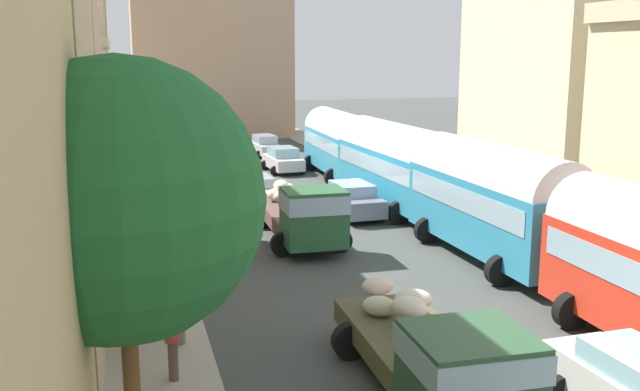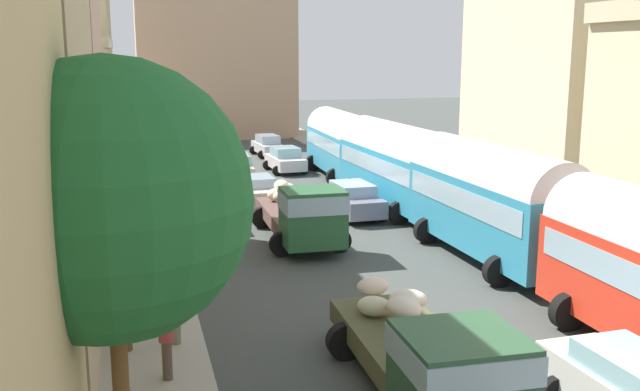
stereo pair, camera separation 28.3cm
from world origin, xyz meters
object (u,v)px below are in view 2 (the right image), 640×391
(parked_bus_3, at_px, (343,142))
(car_2, at_px, (222,150))
(cargo_truck_1, at_px, (302,213))
(pedestrian_1, at_px, (166,342))
(parked_bus_1, at_px, (490,197))
(car_3, at_px, (214,140))
(car_7, at_px, (268,146))
(parked_bus_2, at_px, (398,162))
(cargo_truck_0, at_px, (433,355))
(car_0, at_px, (258,192))
(car_5, at_px, (353,199))
(car_6, at_px, (285,160))
(car_4, at_px, (632,391))
(pedestrian_0, at_px, (175,311))
(car_1, at_px, (238,167))

(parked_bus_3, xyz_separation_m, car_2, (-6.15, 7.91, -1.34))
(cargo_truck_1, distance_m, pedestrian_1, 12.17)
(parked_bus_1, distance_m, car_3, 32.83)
(parked_bus_1, relative_size, car_7, 2.12)
(parked_bus_1, xyz_separation_m, pedestrian_1, (-11.62, -7.03, -1.29))
(parked_bus_1, distance_m, cargo_truck_1, 7.07)
(parked_bus_2, relative_size, car_2, 2.65)
(cargo_truck_0, height_order, pedestrian_1, cargo_truck_0)
(car_3, bearing_deg, car_7, -51.61)
(car_0, xyz_separation_m, car_5, (3.79, -3.02, 0.01))
(cargo_truck_0, height_order, car_5, cargo_truck_0)
(car_6, bearing_deg, pedestrian_1, -107.45)
(car_4, xyz_separation_m, pedestrian_1, (-8.67, 4.27, 0.22))
(car_3, xyz_separation_m, pedestrian_1, (-5.64, -39.27, 0.25))
(cargo_truck_1, xyz_separation_m, pedestrian_0, (-5.38, -8.75, -0.28))
(parked_bus_1, bearing_deg, car_2, 103.35)
(cargo_truck_0, relative_size, car_1, 1.52)
(car_4, distance_m, car_7, 39.28)
(cargo_truck_0, bearing_deg, car_0, 89.97)
(car_2, relative_size, car_7, 0.89)
(parked_bus_3, xyz_separation_m, cargo_truck_1, (-5.92, -14.27, -0.89))
(car_1, height_order, car_3, car_3)
(car_1, xyz_separation_m, car_6, (3.28, 2.00, 0.03))
(car_1, height_order, car_2, car_2)
(parked_bus_3, xyz_separation_m, car_5, (-2.57, -10.09, -1.37))
(parked_bus_3, bearing_deg, car_6, 136.07)
(car_2, xyz_separation_m, car_7, (3.55, 2.07, -0.05))
(car_1, bearing_deg, car_6, 31.34)
(parked_bus_3, relative_size, car_5, 2.03)
(parked_bus_2, height_order, cargo_truck_0, parked_bus_2)
(car_6, bearing_deg, car_1, -148.66)
(car_0, bearing_deg, car_3, 88.96)
(parked_bus_2, xyz_separation_m, car_5, (-2.57, -1.09, -1.44))
(car_2, bearing_deg, parked_bus_3, -52.15)
(car_2, distance_m, pedestrian_1, 33.39)
(car_4, bearing_deg, car_6, 89.87)
(parked_bus_2, distance_m, car_2, 18.05)
(car_7, bearing_deg, car_3, 128.39)
(parked_bus_1, bearing_deg, car_4, -104.65)
(car_0, bearing_deg, car_6, 70.51)
(parked_bus_2, distance_m, parked_bus_3, 9.00)
(car_6, distance_m, pedestrian_1, 29.14)
(car_0, relative_size, car_5, 0.89)
(cargo_truck_0, bearing_deg, parked_bus_1, 56.14)
(parked_bus_1, bearing_deg, pedestrian_0, -156.04)
(cargo_truck_1, height_order, pedestrian_1, cargo_truck_1)
(parked_bus_3, distance_m, cargo_truck_0, 28.24)
(parked_bus_1, height_order, pedestrian_0, parked_bus_1)
(car_6, bearing_deg, car_2, 122.47)
(parked_bus_2, relative_size, car_7, 2.37)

